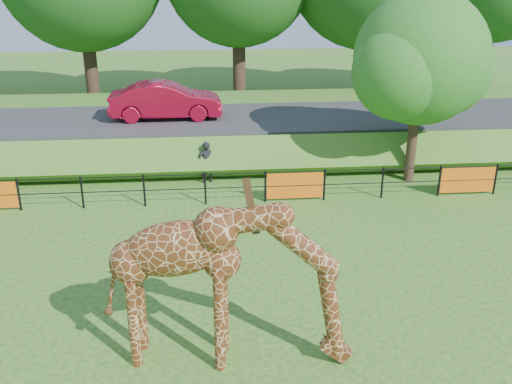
% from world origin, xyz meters
% --- Properties ---
extents(ground, '(90.00, 90.00, 0.00)m').
position_xyz_m(ground, '(0.00, 0.00, 0.00)').
color(ground, '#285B16').
rests_on(ground, ground).
extents(giraffe, '(4.93, 1.55, 3.47)m').
position_xyz_m(giraffe, '(0.43, -0.10, 1.73)').
color(giraffe, '#552A11').
rests_on(giraffe, ground).
extents(perimeter_fence, '(28.07, 0.10, 1.10)m').
position_xyz_m(perimeter_fence, '(0.00, 8.00, 0.55)').
color(perimeter_fence, black).
rests_on(perimeter_fence, ground).
extents(embankment, '(40.00, 9.00, 1.30)m').
position_xyz_m(embankment, '(0.00, 15.50, 0.65)').
color(embankment, '#285B16').
rests_on(embankment, ground).
extents(road, '(40.00, 5.00, 0.12)m').
position_xyz_m(road, '(0.00, 14.00, 1.36)').
color(road, '#323235').
rests_on(road, embankment).
extents(car_red, '(4.64, 1.68, 1.52)m').
position_xyz_m(car_red, '(-1.54, 14.02, 2.18)').
color(car_red, '#A50B27').
rests_on(car_red, road).
extents(visitor, '(0.65, 0.54, 1.54)m').
position_xyz_m(visitor, '(0.05, 10.06, 0.77)').
color(visitor, black).
rests_on(visitor, ground).
extents(tree_east, '(5.40, 4.71, 6.76)m').
position_xyz_m(tree_east, '(7.60, 9.63, 4.28)').
color(tree_east, '#332217').
rests_on(tree_east, ground).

